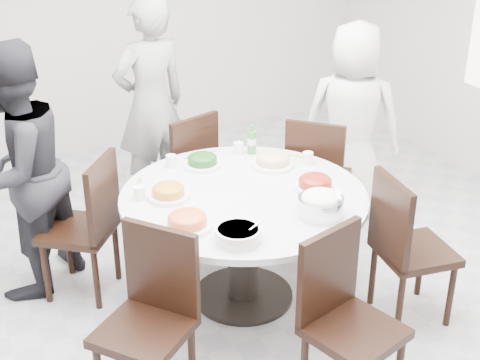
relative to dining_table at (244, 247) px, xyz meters
name	(u,v)px	position (x,y,z in m)	size (l,w,h in m)	color
floor	(210,315)	(-0.27, -0.08, -0.38)	(6.00, 6.00, 0.01)	#B2B2B7
wall_back	(71,5)	(-0.27, 2.92, 1.02)	(6.00, 0.01, 2.80)	beige
dining_table	(244,247)	(0.00, 0.00, 0.00)	(1.50, 1.50, 0.75)	silver
chair_ne	(319,175)	(0.88, 0.52, 0.10)	(0.42, 0.42, 0.95)	black
chair_n	(179,171)	(-0.01, 1.04, 0.10)	(0.42, 0.42, 0.95)	black
chair_nw	(78,227)	(-0.90, 0.54, 0.10)	(0.42, 0.42, 0.95)	black
chair_sw	(144,328)	(-0.86, -0.62, 0.10)	(0.42, 0.42, 0.95)	black
chair_s	(355,328)	(0.07, -1.08, 0.10)	(0.42, 0.42, 0.95)	black
chair_se	(415,248)	(0.84, -0.62, 0.10)	(0.42, 0.42, 0.95)	black
diner_right	(352,122)	(1.28, 0.70, 0.39)	(0.75, 0.49, 1.54)	silver
diner_middle	(151,105)	(-0.04, 1.53, 0.48)	(0.62, 0.41, 1.70)	black
diner_left	(17,173)	(-1.19, 0.76, 0.45)	(0.80, 0.62, 1.64)	black
dish_greens	(202,162)	(-0.06, 0.48, 0.41)	(0.25, 0.25, 0.06)	white
dish_pale	(273,161)	(0.35, 0.28, 0.41)	(0.28, 0.28, 0.08)	white
dish_orange	(168,193)	(-0.43, 0.14, 0.41)	(0.25, 0.25, 0.07)	white
dish_redbrown	(315,185)	(0.42, -0.14, 0.41)	(0.26, 0.26, 0.06)	white
dish_tofu	(187,222)	(-0.46, -0.24, 0.41)	(0.28, 0.28, 0.07)	white
rice_bowl	(321,206)	(0.27, -0.44, 0.43)	(0.26, 0.26, 0.11)	silver
soup_bowl	(238,235)	(-0.28, -0.49, 0.41)	(0.25, 0.25, 0.08)	white
beverage_bottle	(252,139)	(0.33, 0.53, 0.48)	(0.06, 0.06, 0.21)	#317A34
tea_cups	(202,154)	(-0.02, 0.59, 0.42)	(0.07, 0.07, 0.08)	white
chopsticks	(194,154)	(-0.03, 0.68, 0.38)	(0.24, 0.04, 0.01)	tan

